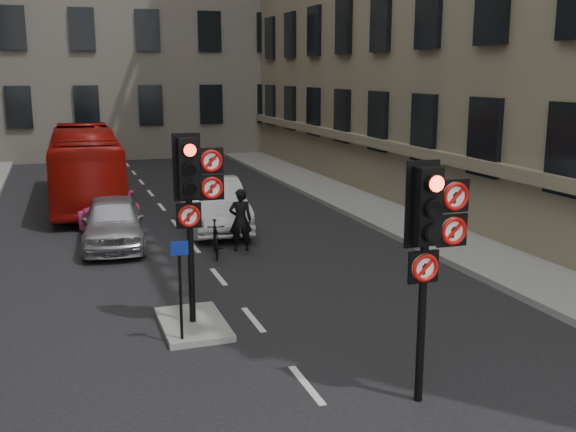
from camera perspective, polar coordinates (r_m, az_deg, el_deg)
pavement_right at (r=22.35m, az=9.93°, el=-0.25°), size 3.00×50.00×0.16m
centre_island at (r=13.17m, az=-8.05°, el=-9.04°), size 1.20×2.00×0.12m
signal_near at (r=9.71m, az=12.01°, el=-1.25°), size 0.91×0.40×3.58m
signal_far at (r=12.48m, az=-8.01°, el=2.39°), size 0.91×0.40×3.58m
car_silver at (r=19.36m, az=-14.58°, el=-0.48°), size 2.00×4.24×1.40m
car_white at (r=21.01m, az=-6.29°, el=1.01°), size 1.94×4.79×1.55m
car_pink at (r=23.14m, az=-15.36°, el=1.43°), size 2.03×4.72×1.35m
bus_red at (r=26.14m, az=-16.79°, el=4.10°), size 2.56×10.00×2.77m
motorcycle at (r=17.90m, az=-6.17°, el=-1.92°), size 0.69×1.61×0.94m
motorcyclist at (r=18.28m, az=-4.04°, el=-0.33°), size 0.68×0.50×1.72m
info_sign at (r=11.95m, az=-9.12°, el=-5.08°), size 0.31×0.10×1.80m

